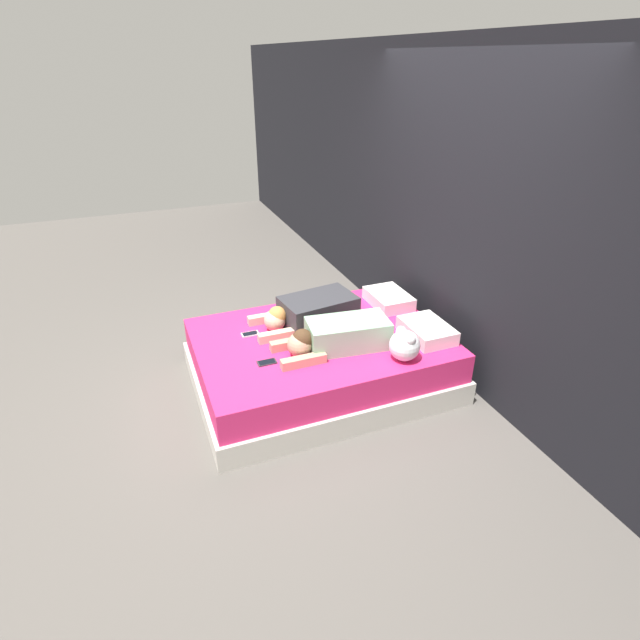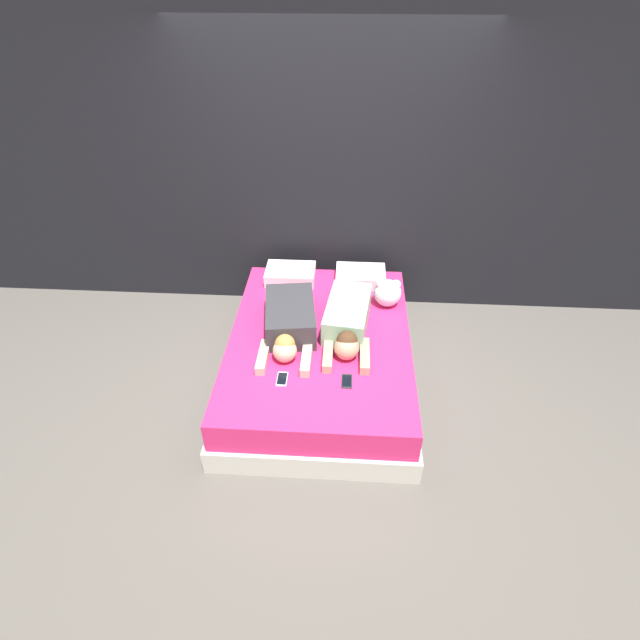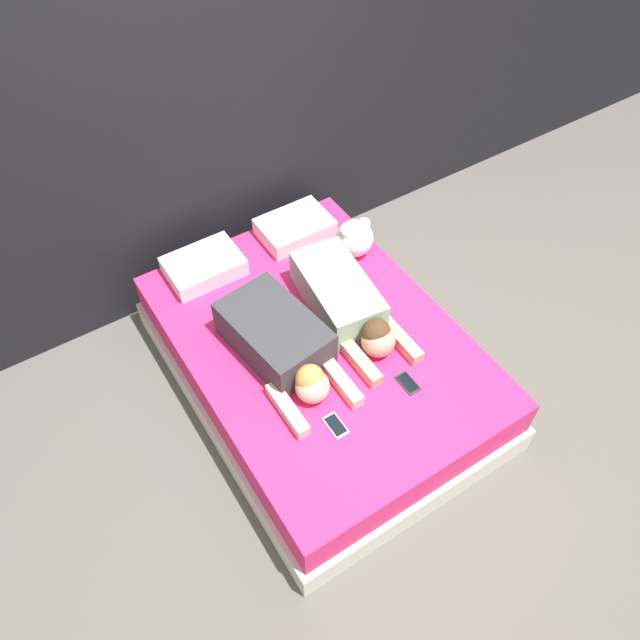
{
  "view_description": "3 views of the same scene",
  "coord_description": "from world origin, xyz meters",
  "px_view_note": "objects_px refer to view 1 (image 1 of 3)",
  "views": [
    {
      "loc": [
        3.24,
        -1.28,
        2.44
      ],
      "look_at": [
        0.0,
        0.0,
        0.59
      ],
      "focal_mm": 28.0,
      "sensor_mm": 36.0,
      "label": 1
    },
    {
      "loc": [
        0.19,
        -3.04,
        2.92
      ],
      "look_at": [
        0.0,
        0.0,
        0.59
      ],
      "focal_mm": 28.0,
      "sensor_mm": 36.0,
      "label": 2
    },
    {
      "loc": [
        -1.15,
        -1.8,
        3.17
      ],
      "look_at": [
        0.0,
        0.0,
        0.59
      ],
      "focal_mm": 35.0,
      "sensor_mm": 36.0,
      "label": 3
    }
  ],
  "objects_px": {
    "pillow_head_right": "(427,331)",
    "cell_phone_left": "(250,334)",
    "cell_phone_right": "(267,362)",
    "pillow_head_left": "(389,299)",
    "person_right": "(336,336)",
    "plush_toy": "(405,345)",
    "bed": "(320,360)",
    "person_left": "(310,312)"
  },
  "relations": [
    {
      "from": "person_left",
      "to": "person_right",
      "type": "relative_size",
      "value": 0.98
    },
    {
      "from": "person_left",
      "to": "pillow_head_left",
      "type": "bearing_deg",
      "value": 95.68
    },
    {
      "from": "plush_toy",
      "to": "pillow_head_left",
      "type": "bearing_deg",
      "value": 158.5
    },
    {
      "from": "person_left",
      "to": "cell_phone_left",
      "type": "height_order",
      "value": "person_left"
    },
    {
      "from": "cell_phone_left",
      "to": "cell_phone_right",
      "type": "distance_m",
      "value": 0.46
    },
    {
      "from": "plush_toy",
      "to": "person_left",
      "type": "bearing_deg",
      "value": -150.15
    },
    {
      "from": "pillow_head_right",
      "to": "cell_phone_right",
      "type": "height_order",
      "value": "pillow_head_right"
    },
    {
      "from": "pillow_head_right",
      "to": "cell_phone_left",
      "type": "distance_m",
      "value": 1.42
    },
    {
      "from": "person_right",
      "to": "cell_phone_left",
      "type": "height_order",
      "value": "person_right"
    },
    {
      "from": "cell_phone_left",
      "to": "cell_phone_right",
      "type": "bearing_deg",
      "value": 0.87
    },
    {
      "from": "person_right",
      "to": "cell_phone_left",
      "type": "relative_size",
      "value": 6.5
    },
    {
      "from": "person_right",
      "to": "plush_toy",
      "type": "xyz_separation_m",
      "value": [
        0.33,
        0.4,
        0.02
      ]
    },
    {
      "from": "cell_phone_left",
      "to": "pillow_head_left",
      "type": "bearing_deg",
      "value": 93.52
    },
    {
      "from": "pillow_head_right",
      "to": "cell_phone_left",
      "type": "height_order",
      "value": "pillow_head_right"
    },
    {
      "from": "person_right",
      "to": "person_left",
      "type": "bearing_deg",
      "value": -174.26
    },
    {
      "from": "bed",
      "to": "pillow_head_right",
      "type": "bearing_deg",
      "value": 68.14
    },
    {
      "from": "cell_phone_right",
      "to": "plush_toy",
      "type": "xyz_separation_m",
      "value": [
        0.32,
        0.96,
        0.12
      ]
    },
    {
      "from": "person_right",
      "to": "cell_phone_right",
      "type": "relative_size",
      "value": 6.5
    },
    {
      "from": "bed",
      "to": "pillow_head_left",
      "type": "distance_m",
      "value": 0.9
    },
    {
      "from": "cell_phone_right",
      "to": "pillow_head_right",
      "type": "bearing_deg",
      "value": 85.7
    },
    {
      "from": "pillow_head_left",
      "to": "bed",
      "type": "bearing_deg",
      "value": -68.14
    },
    {
      "from": "pillow_head_left",
      "to": "pillow_head_right",
      "type": "relative_size",
      "value": 1.0
    },
    {
      "from": "pillow_head_left",
      "to": "cell_phone_left",
      "type": "xyz_separation_m",
      "value": [
        0.08,
        -1.31,
        -0.05
      ]
    },
    {
      "from": "person_left",
      "to": "cell_phone_left",
      "type": "relative_size",
      "value": 6.36
    },
    {
      "from": "pillow_head_left",
      "to": "person_right",
      "type": "xyz_separation_m",
      "value": [
        0.53,
        -0.74,
        0.05
      ]
    },
    {
      "from": "pillow_head_left",
      "to": "cell_phone_left",
      "type": "height_order",
      "value": "pillow_head_left"
    },
    {
      "from": "cell_phone_left",
      "to": "cell_phone_right",
      "type": "height_order",
      "value": "same"
    },
    {
      "from": "plush_toy",
      "to": "person_right",
      "type": "bearing_deg",
      "value": -129.37
    },
    {
      "from": "pillow_head_left",
      "to": "cell_phone_right",
      "type": "height_order",
      "value": "pillow_head_left"
    },
    {
      "from": "person_left",
      "to": "person_right",
      "type": "bearing_deg",
      "value": 5.74
    },
    {
      "from": "person_right",
      "to": "cell_phone_left",
      "type": "distance_m",
      "value": 0.73
    },
    {
      "from": "bed",
      "to": "pillow_head_left",
      "type": "bearing_deg",
      "value": 111.86
    },
    {
      "from": "cell_phone_left",
      "to": "bed",
      "type": "bearing_deg",
      "value": 65.22
    },
    {
      "from": "cell_phone_left",
      "to": "plush_toy",
      "type": "relative_size",
      "value": 0.58
    },
    {
      "from": "person_right",
      "to": "cell_phone_left",
      "type": "xyz_separation_m",
      "value": [
        -0.45,
        -0.57,
        -0.1
      ]
    },
    {
      "from": "person_left",
      "to": "plush_toy",
      "type": "bearing_deg",
      "value": 29.85
    },
    {
      "from": "pillow_head_right",
      "to": "person_left",
      "type": "height_order",
      "value": "person_left"
    },
    {
      "from": "cell_phone_right",
      "to": "cell_phone_left",
      "type": "bearing_deg",
      "value": -179.13
    },
    {
      "from": "pillow_head_left",
      "to": "cell_phone_right",
      "type": "xyz_separation_m",
      "value": [
        0.54,
        -1.3,
        -0.05
      ]
    },
    {
      "from": "pillow_head_left",
      "to": "plush_toy",
      "type": "xyz_separation_m",
      "value": [
        0.86,
        -0.34,
        0.07
      ]
    },
    {
      "from": "pillow_head_left",
      "to": "cell_phone_left",
      "type": "distance_m",
      "value": 1.31
    },
    {
      "from": "person_left",
      "to": "cell_phone_left",
      "type": "bearing_deg",
      "value": -89.76
    }
  ]
}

